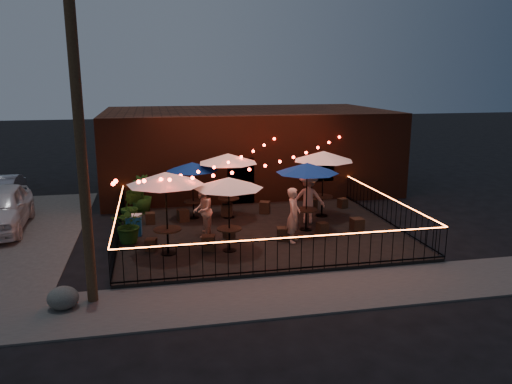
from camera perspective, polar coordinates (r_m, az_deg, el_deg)
ground at (r=16.53m, az=1.94°, el=-6.97°), size 110.00×110.00×0.00m
patio at (r=18.35m, az=0.46°, el=-4.64°), size 10.00×8.00×0.15m
sidewalk at (r=13.63m, az=5.24°, el=-11.46°), size 18.00×2.50×0.05m
brick_building at (r=25.77m, az=-1.13°, el=4.94°), size 14.00×8.00×4.00m
utility_pole at (r=12.70m, az=-19.38°, el=4.78°), size 0.26×0.26×8.00m
fence_front at (r=14.49m, az=3.85°, el=-7.16°), size 10.00×0.04×1.04m
fence_left at (r=17.84m, az=-15.46°, el=-3.68°), size 0.04×8.00×1.04m
fence_right at (r=19.82m, az=14.75°, el=-1.97°), size 0.04×8.00×1.04m
festoon_lights at (r=17.28m, az=-2.59°, el=2.58°), size 10.02×8.72×1.32m
cafe_table_0 at (r=15.59m, az=-10.33°, el=1.43°), size 2.77×2.77×2.66m
cafe_table_1 at (r=19.59m, az=-7.30°, el=2.83°), size 2.16×2.16×2.25m
cafe_table_2 at (r=15.70m, az=-3.14°, el=0.94°), size 2.40×2.40×2.43m
cafe_table_3 at (r=19.49m, az=-3.22°, el=3.77°), size 2.92×2.92×2.59m
cafe_table_4 at (r=17.96m, az=5.87°, el=2.66°), size 2.94×2.94×2.50m
cafe_table_5 at (r=19.86m, az=7.72°, el=4.00°), size 2.58×2.58×2.65m
bistro_chair_0 at (r=16.59m, az=-11.90°, el=-5.91°), size 0.42×0.42×0.40m
bistro_chair_1 at (r=16.36m, az=-5.46°, el=-5.79°), size 0.48×0.48×0.48m
bistro_chair_2 at (r=19.52m, az=-11.99°, el=-2.96°), size 0.37×0.37×0.43m
bistro_chair_3 at (r=19.62m, az=-8.34°, el=-2.65°), size 0.48×0.48×0.47m
bistro_chair_4 at (r=17.47m, az=-3.10°, el=-4.65°), size 0.42×0.42×0.40m
bistro_chair_5 at (r=17.23m, az=3.05°, el=-4.81°), size 0.45×0.45×0.45m
bistro_chair_6 at (r=20.13m, az=-3.34°, el=-2.07°), size 0.51×0.51×0.51m
bistro_chair_7 at (r=20.55m, az=1.01°, el=-1.77°), size 0.53×0.53×0.48m
bistro_chair_8 at (r=18.10m, az=7.58°, el=-4.09°), size 0.41×0.41×0.41m
bistro_chair_9 at (r=18.52m, az=11.46°, el=-3.71°), size 0.45×0.45×0.49m
bistro_chair_10 at (r=21.29m, az=6.37°, el=-1.37°), size 0.47×0.47×0.44m
bistro_chair_11 at (r=21.70m, az=9.86°, el=-1.26°), size 0.43×0.43×0.41m
patron_a at (r=16.92m, az=4.31°, el=-2.64°), size 0.69×0.81×1.88m
patron_b at (r=17.54m, az=-6.15°, el=-2.11°), size 0.93×1.07×1.88m
patron_c at (r=19.19m, az=6.00°, el=-0.69°), size 1.42×1.11×1.93m
potted_shrub_a at (r=17.39m, az=-14.25°, el=-3.58°), size 1.21×1.06×1.30m
potted_shrub_b at (r=19.29m, az=-14.05°, el=-1.60°), size 0.92×0.78×1.51m
potted_shrub_c at (r=21.10m, az=-12.97°, el=-0.23°), size 1.13×1.13×1.54m
cooler at (r=18.21m, az=-13.80°, el=-3.68°), size 0.60×0.45×0.75m
boulder at (r=13.49m, az=-21.20°, el=-11.23°), size 1.04×0.97×0.65m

